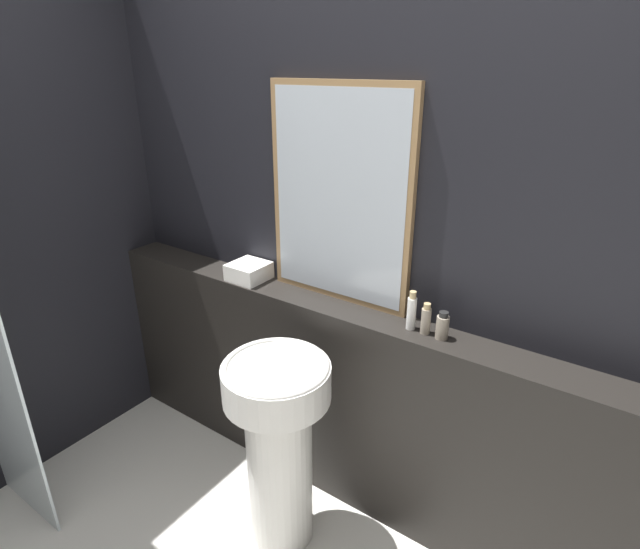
# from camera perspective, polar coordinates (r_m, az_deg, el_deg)

# --- Properties ---
(wall_back) EXTENTS (8.00, 0.06, 2.50)m
(wall_back) POSITION_cam_1_polar(r_m,az_deg,el_deg) (2.13, 5.17, 3.57)
(wall_back) COLOR black
(wall_back) RESTS_ON ground_plane
(vanity_counter) EXTENTS (2.78, 0.19, 0.99)m
(vanity_counter) POSITION_cam_1_polar(r_m,az_deg,el_deg) (2.40, 2.95, -14.56)
(vanity_counter) COLOR black
(vanity_counter) RESTS_ON ground_plane
(pedestal_sink) EXTENTS (0.43, 0.43, 0.89)m
(pedestal_sink) POSITION_cam_1_polar(r_m,az_deg,el_deg) (2.17, -4.73, -18.21)
(pedestal_sink) COLOR silver
(pedestal_sink) RESTS_ON ground_plane
(mirror) EXTENTS (0.67, 0.03, 0.91)m
(mirror) POSITION_cam_1_polar(r_m,az_deg,el_deg) (2.09, 2.16, 8.79)
(mirror) COLOR #937047
(mirror) RESTS_ON vanity_counter
(towel_stack) EXTENTS (0.17, 0.17, 0.08)m
(towel_stack) POSITION_cam_1_polar(r_m,az_deg,el_deg) (2.43, -8.13, 0.36)
(towel_stack) COLOR white
(towel_stack) RESTS_ON vanity_counter
(shampoo_bottle) EXTENTS (0.04, 0.04, 0.16)m
(shampoo_bottle) POSITION_cam_1_polar(r_m,az_deg,el_deg) (1.98, 10.42, -4.20)
(shampoo_bottle) COLOR white
(shampoo_bottle) RESTS_ON vanity_counter
(conditioner_bottle) EXTENTS (0.04, 0.04, 0.13)m
(conditioner_bottle) POSITION_cam_1_polar(r_m,az_deg,el_deg) (1.97, 12.02, -5.06)
(conditioner_bottle) COLOR gray
(conditioner_bottle) RESTS_ON vanity_counter
(lotion_bottle) EXTENTS (0.05, 0.05, 0.11)m
(lotion_bottle) POSITION_cam_1_polar(r_m,az_deg,el_deg) (1.95, 13.82, -5.75)
(lotion_bottle) COLOR gray
(lotion_bottle) RESTS_ON vanity_counter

